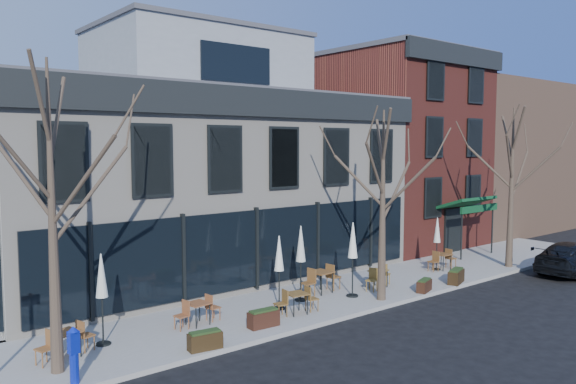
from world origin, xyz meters
TOP-DOWN VIEW (x-y plane):
  - ground at (0.00, 0.00)m, footprint 120.00×120.00m
  - sidewalk_front at (3.25, -2.15)m, footprint 33.50×4.70m
  - corner_building at (0.07, 5.07)m, footprint 18.39×10.39m
  - red_brick_building at (13.00, 4.98)m, footprint 8.20×11.78m
  - bg_building at (23.00, 6.00)m, footprint 12.00×12.00m
  - tree_corner at (-8.49, -3.20)m, footprint 3.93×3.98m
  - tree_mid at (3.01, -3.90)m, footprint 3.50×3.55m
  - tree_right at (12.01, -3.90)m, footprint 3.72×3.77m
  - parked_sedan at (13.63, -6.20)m, footprint 5.05×2.13m
  - call_box at (-8.40, -4.20)m, footprint 0.28×0.28m
  - cafe_set_0 at (-8.02, -2.36)m, footprint 1.74×0.88m
  - cafe_set_1 at (-3.83, -2.18)m, footprint 1.73×0.76m
  - cafe_set_2 at (-0.61, -3.27)m, footprint 1.73×0.77m
  - cafe_set_3 at (1.88, -1.77)m, footprint 2.00×0.86m
  - cafe_set_4 at (4.19, -2.67)m, footprint 1.74×0.93m
  - cafe_set_5 at (9.00, -2.29)m, footprint 1.73×0.72m
  - umbrella_0 at (-6.87, -2.02)m, footprint 0.43×0.43m
  - umbrella_1 at (-0.72, -2.44)m, footprint 0.42×0.42m
  - umbrella_2 at (0.56, -2.12)m, footprint 0.45×0.45m
  - umbrella_3 at (2.46, -2.92)m, footprint 0.46×0.46m
  - umbrella_4 at (8.74, -2.17)m, footprint 0.39×0.39m
  - planter_0 at (-4.76, -4.20)m, footprint 1.01×0.52m
  - planter_1 at (-2.31, -3.66)m, footprint 1.03×0.46m
  - planter_2 at (5.18, -4.20)m, footprint 0.95×0.62m
  - planter_3 at (7.31, -4.20)m, footprint 1.16×0.77m

SIDE VIEW (x-z plane):
  - ground at x=0.00m, z-range 0.00..0.00m
  - sidewalk_front at x=3.25m, z-range 0.00..0.15m
  - planter_2 at x=5.18m, z-range 0.15..0.64m
  - planter_0 at x=-4.76m, z-range 0.15..0.69m
  - planter_1 at x=-2.31m, z-range 0.15..0.72m
  - planter_3 at x=7.31m, z-range 0.15..0.75m
  - cafe_set_2 at x=-0.61m, z-range 0.16..1.05m
  - cafe_set_1 at x=-3.83m, z-range 0.16..1.05m
  - cafe_set_0 at x=-8.02m, z-range 0.16..1.06m
  - cafe_set_4 at x=4.19m, z-range 0.16..1.06m
  - cafe_set_5 at x=9.00m, z-range 0.16..1.07m
  - cafe_set_3 at x=1.88m, z-range 0.16..1.20m
  - parked_sedan at x=13.63m, z-range 0.00..1.46m
  - call_box at x=-8.40m, z-range 0.19..1.62m
  - umbrella_4 at x=8.74m, z-range 0.65..3.09m
  - umbrella_1 at x=-0.72m, z-range 0.69..3.29m
  - umbrella_0 at x=-6.87m, z-range 0.70..3.38m
  - umbrella_2 at x=0.56m, z-range 0.73..3.54m
  - umbrella_3 at x=2.46m, z-range 0.74..3.59m
  - tree_mid at x=3.01m, z-range 0.27..7.31m
  - tree_right at x=12.01m, z-range 0.28..7.76m
  - tree_corner at x=-8.49m, z-range 0.29..8.21m
  - corner_building at x=0.07m, z-range -0.83..10.27m
  - bg_building at x=23.00m, z-range 0.00..10.00m
  - red_brick_building at x=13.00m, z-range 0.05..11.22m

